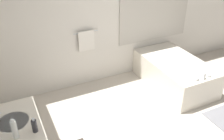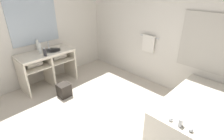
# 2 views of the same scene
# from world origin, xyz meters

# --- Properties ---
(wall_back_with_blinds) EXTENTS (7.40, 0.13, 2.70)m
(wall_back_with_blinds) POSITION_xyz_m (0.05, 2.23, 1.35)
(wall_back_with_blinds) COLOR silver
(wall_back_with_blinds) RESTS_ON ground_plane
(bathtub) EXTENTS (0.98, 1.70, 0.68)m
(bathtub) POSITION_xyz_m (1.29, 1.34, 0.31)
(bathtub) COLOR silver
(bathtub) RESTS_ON ground_plane
(water_bottle_1) EXTENTS (0.06, 0.06, 0.26)m
(water_bottle_1) POSITION_xyz_m (-1.87, 0.23, 0.96)
(water_bottle_1) COLOR silver
(water_bottle_1) RESTS_ON vanity_counter
(soap_dispenser) EXTENTS (0.06, 0.06, 0.19)m
(soap_dispenser) POSITION_xyz_m (-1.66, 0.23, 0.93)
(soap_dispenser) COLOR #28282D
(soap_dispenser) RESTS_ON vanity_counter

